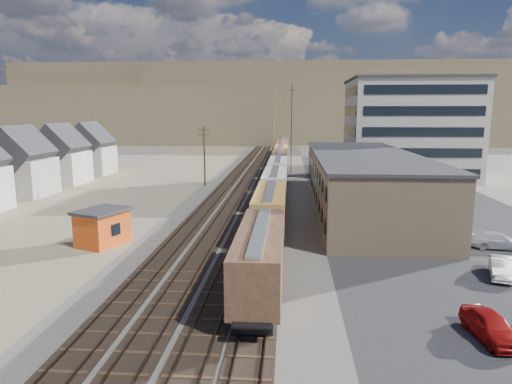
# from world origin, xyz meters

# --- Properties ---
(ground) EXTENTS (300.00, 300.00, 0.00)m
(ground) POSITION_xyz_m (0.00, 0.00, 0.00)
(ground) COLOR #6B6356
(ground) RESTS_ON ground
(ballast_bed) EXTENTS (18.00, 200.00, 0.06)m
(ballast_bed) POSITION_xyz_m (0.00, 50.00, 0.03)
(ballast_bed) COLOR #4C4742
(ballast_bed) RESTS_ON ground
(dirt_yard) EXTENTS (24.00, 180.00, 0.03)m
(dirt_yard) POSITION_xyz_m (-20.00, 40.00, 0.01)
(dirt_yard) COLOR #83785A
(dirt_yard) RESTS_ON ground
(asphalt_lot) EXTENTS (26.00, 120.00, 0.04)m
(asphalt_lot) POSITION_xyz_m (22.00, 35.00, 0.02)
(asphalt_lot) COLOR #232326
(asphalt_lot) RESTS_ON ground
(rail_tracks) EXTENTS (11.40, 200.00, 0.24)m
(rail_tracks) POSITION_xyz_m (-0.55, 50.00, 0.11)
(rail_tracks) COLOR black
(rail_tracks) RESTS_ON ground
(freight_train) EXTENTS (3.00, 119.74, 4.46)m
(freight_train) POSITION_xyz_m (3.80, 49.34, 2.79)
(freight_train) COLOR black
(freight_train) RESTS_ON ground
(warehouse) EXTENTS (12.40, 40.40, 7.25)m
(warehouse) POSITION_xyz_m (14.98, 25.00, 3.65)
(warehouse) COLOR tan
(warehouse) RESTS_ON ground
(office_tower) EXTENTS (22.60, 18.60, 18.45)m
(office_tower) POSITION_xyz_m (27.95, 54.95, 9.26)
(office_tower) COLOR #9E998E
(office_tower) RESTS_ON ground
(utility_pole_north) EXTENTS (2.20, 0.32, 10.00)m
(utility_pole_north) POSITION_xyz_m (-8.50, 42.00, 5.30)
(utility_pole_north) COLOR #382619
(utility_pole_north) RESTS_ON ground
(radio_mast) EXTENTS (1.20, 0.16, 18.00)m
(radio_mast) POSITION_xyz_m (6.00, 60.00, 9.12)
(radio_mast) COLOR black
(radio_mast) RESTS_ON ground
(hills_north) EXTENTS (265.00, 80.00, 32.00)m
(hills_north) POSITION_xyz_m (0.17, 167.92, 14.10)
(hills_north) COLOR brown
(hills_north) RESTS_ON ground
(maintenance_shed) EXTENTS (5.06, 5.65, 3.42)m
(maintenance_shed) POSITION_xyz_m (-11.69, 7.05, 1.75)
(maintenance_shed) COLOR #D54A14
(maintenance_shed) RESTS_ON ground
(parked_car_red) EXTENTS (2.27, 4.61, 1.51)m
(parked_car_red) POSITION_xyz_m (16.80, -8.95, 0.76)
(parked_car_red) COLOR #9D100E
(parked_car_red) RESTS_ON ground
(parked_car_white) EXTENTS (2.92, 4.73, 1.47)m
(parked_car_white) POSITION_xyz_m (21.76, 0.96, 0.74)
(parked_car_white) COLOR white
(parked_car_white) RESTS_ON ground
(parked_car_silver) EXTENTS (5.37, 2.78, 1.49)m
(parked_car_silver) POSITION_xyz_m (24.78, 8.50, 0.74)
(parked_car_silver) COLOR #B3B6BB
(parked_car_silver) RESTS_ON ground
(parked_car_blue) EXTENTS (4.59, 6.00, 1.51)m
(parked_car_blue) POSITION_xyz_m (20.36, 44.64, 0.76)
(parked_car_blue) COLOR navy
(parked_car_blue) RESTS_ON ground
(parked_car_far) EXTENTS (3.58, 5.40, 1.71)m
(parked_car_far) POSITION_xyz_m (27.20, 38.76, 0.85)
(parked_car_far) COLOR white
(parked_car_far) RESTS_ON ground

